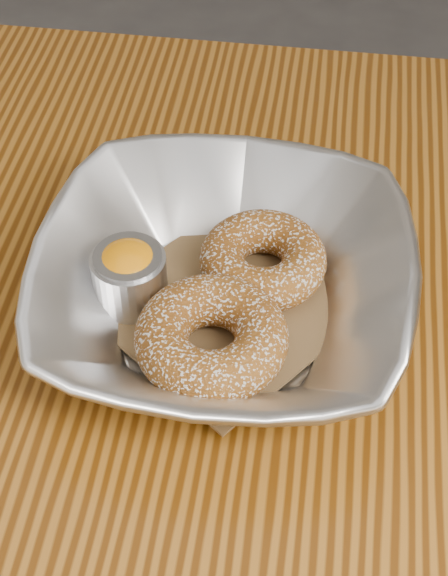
# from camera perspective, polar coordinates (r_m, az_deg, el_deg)

# --- Properties ---
(table) EXTENTS (1.20, 0.80, 0.75)m
(table) POSITION_cam_1_polar(r_m,az_deg,el_deg) (0.65, 4.15, -11.87)
(table) COLOR brown
(table) RESTS_ON ground_plane
(serving_bowl) EXTENTS (0.25, 0.25, 0.06)m
(serving_bowl) POSITION_cam_1_polar(r_m,az_deg,el_deg) (0.59, 0.00, 0.06)
(serving_bowl) COLOR silver
(serving_bowl) RESTS_ON table
(parchment) EXTENTS (0.20, 0.20, 0.00)m
(parchment) POSITION_cam_1_polar(r_m,az_deg,el_deg) (0.60, 0.00, -1.34)
(parchment) COLOR brown
(parchment) RESTS_ON table
(donut_back) EXTENTS (0.11, 0.11, 0.03)m
(donut_back) POSITION_cam_1_polar(r_m,az_deg,el_deg) (0.61, 2.54, 1.84)
(donut_back) COLOR brown
(donut_back) RESTS_ON parchment
(donut_front) EXTENTS (0.11, 0.11, 0.03)m
(donut_front) POSITION_cam_1_polar(r_m,az_deg,el_deg) (0.56, -0.82, -3.23)
(donut_front) COLOR brown
(donut_front) RESTS_ON parchment
(ramekin) EXTENTS (0.05, 0.05, 0.05)m
(ramekin) POSITION_cam_1_polar(r_m,az_deg,el_deg) (0.60, -6.14, 0.88)
(ramekin) COLOR silver
(ramekin) RESTS_ON table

